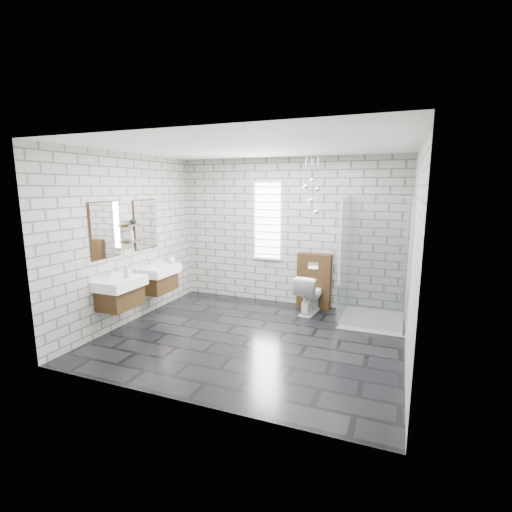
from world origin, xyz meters
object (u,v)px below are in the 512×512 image
Objects in this scene: vanity_right at (157,271)px; toilet at (310,294)px; shower_enclosure at (367,293)px; cistern_panel at (314,281)px; vanity_left at (118,284)px.

toilet is at bearing 22.30° from vanity_right.
shower_enclosure reaches higher than toilet.
vanity_right is 2.79m from cistern_panel.
vanity_left is at bearing -90.00° from vanity_right.
vanity_left is 3.33m from cistern_panel.
vanity_left and vanity_right have the same top height.
toilet is (0.00, -0.32, -0.16)m from cistern_panel.
shower_enclosure is 2.99× the size of toilet.
vanity_right is at bearing -166.64° from shower_enclosure.
shower_enclosure reaches higher than vanity_left.
shower_enclosure is at bearing 26.98° from vanity_left.
cistern_panel is (2.44, 2.25, -0.26)m from vanity_left.
cistern_panel is at bearing 42.66° from vanity_left.
vanity_left is 3.83m from shower_enclosure.
vanity_left is at bearing -153.02° from shower_enclosure.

